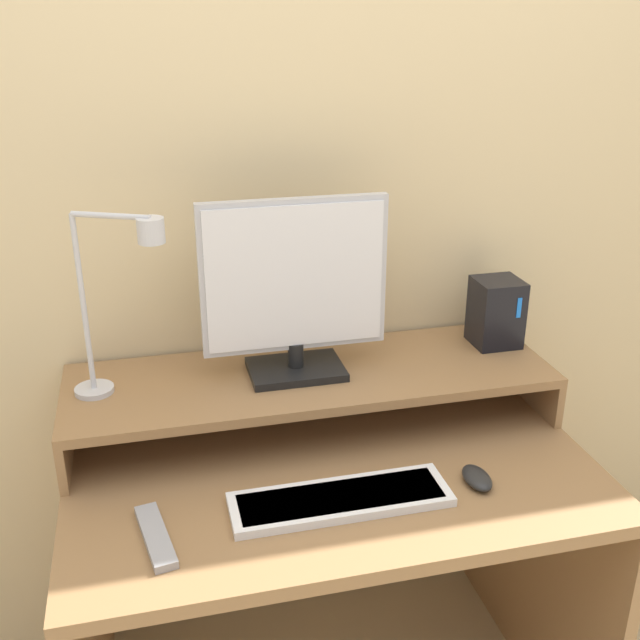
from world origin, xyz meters
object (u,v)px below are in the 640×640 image
(router_dock, at_px, (496,312))
(remote_control, at_px, (156,536))
(mouse, at_px, (477,478))
(keyboard, at_px, (341,499))
(monitor, at_px, (295,289))
(desk_lamp, at_px, (119,289))

(router_dock, distance_m, remote_control, 0.97)
(router_dock, xyz_separation_m, remote_control, (-0.86, -0.40, -0.20))
(router_dock, xyz_separation_m, mouse, (-0.21, -0.38, -0.20))
(keyboard, xyz_separation_m, remote_control, (-0.36, -0.03, -0.00))
(monitor, relative_size, mouse, 4.49)
(remote_control, bearing_deg, mouse, 2.08)
(monitor, bearing_deg, desk_lamp, -176.14)
(router_dock, bearing_deg, desk_lamp, -175.61)
(keyboard, bearing_deg, monitor, 92.77)
(monitor, relative_size, router_dock, 2.47)
(monitor, xyz_separation_m, mouse, (0.30, -0.34, -0.32))
(mouse, distance_m, remote_control, 0.65)
(desk_lamp, bearing_deg, keyboard, -38.77)
(monitor, height_order, mouse, monitor)
(monitor, bearing_deg, router_dock, 4.76)
(monitor, distance_m, mouse, 0.56)
(monitor, height_order, router_dock, monitor)
(router_dock, relative_size, remote_control, 0.88)
(router_dock, xyz_separation_m, keyboard, (-0.50, -0.38, -0.20))
(desk_lamp, distance_m, remote_control, 0.50)
(desk_lamp, relative_size, keyboard, 0.93)
(monitor, xyz_separation_m, router_dock, (0.51, 0.04, -0.12))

